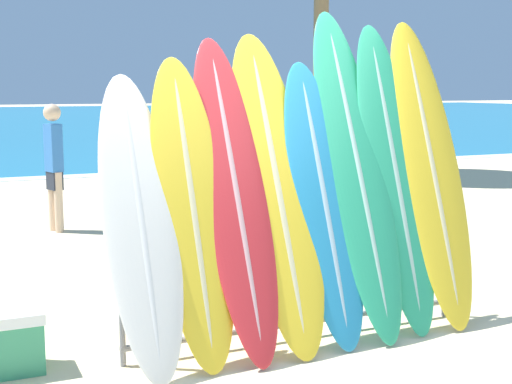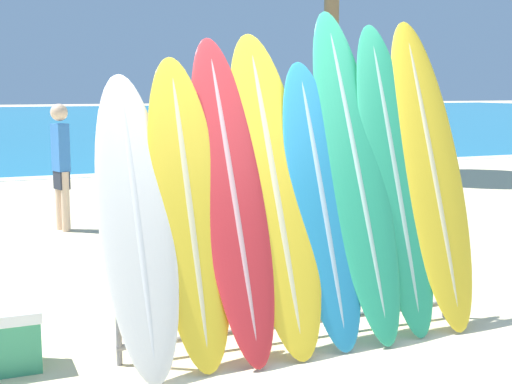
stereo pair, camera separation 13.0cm
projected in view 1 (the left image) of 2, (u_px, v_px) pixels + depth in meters
ground_plane at (306, 349)px, 5.06m from camera, size 160.00×160.00×0.00m
surfboard_rack at (300, 270)px, 5.21m from camera, size 2.68×0.04×0.97m
surfboard_slot_0 at (140, 222)px, 4.65m from camera, size 0.50×0.97×1.95m
surfboard_slot_1 at (192, 208)px, 4.81m from camera, size 0.51×0.90×2.07m
surfboard_slot_2 at (235, 194)px, 4.96m from camera, size 0.48×1.09×2.23m
surfboard_slot_3 at (277, 188)px, 5.11m from camera, size 0.57×1.07×2.26m
surfboard_slot_4 at (323, 200)px, 5.21m from camera, size 0.50×0.89×2.05m
surfboard_slot_5 at (356, 169)px, 5.38m from camera, size 0.51×1.12×2.46m
surfboard_slot_6 at (395, 175)px, 5.50m from camera, size 0.50×0.90×2.35m
surfboard_slot_7 at (431, 170)px, 5.63m from camera, size 0.55×0.95×2.39m
person_near_water at (207, 130)px, 14.72m from camera, size 0.28×0.31×1.81m
person_mid_beach at (54, 162)px, 9.12m from camera, size 0.22×0.27×1.64m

